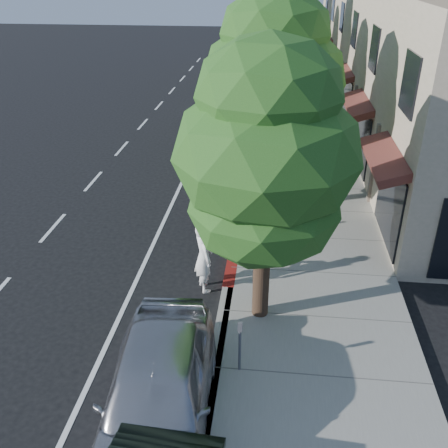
# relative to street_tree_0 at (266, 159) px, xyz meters

# --- Properties ---
(ground) EXTENTS (120.00, 120.00, 0.00)m
(ground) POSITION_rel_street_tree_0_xyz_m (-0.90, 2.00, -4.21)
(ground) COLOR black
(ground) RESTS_ON ground
(sidewalk) EXTENTS (4.60, 56.00, 0.15)m
(sidewalk) POSITION_rel_street_tree_0_xyz_m (1.40, 10.00, -4.14)
(sidewalk) COLOR gray
(sidewalk) RESTS_ON ground
(curb) EXTENTS (0.30, 56.00, 0.15)m
(curb) POSITION_rel_street_tree_0_xyz_m (-0.90, 10.00, -4.14)
(curb) COLOR #9E998E
(curb) RESTS_ON ground
(curb_red_segment) EXTENTS (0.32, 4.00, 0.15)m
(curb_red_segment) POSITION_rel_street_tree_0_xyz_m (-0.90, 3.00, -4.14)
(curb_red_segment) COLOR maroon
(curb_red_segment) RESTS_ON ground
(storefront_building) EXTENTS (10.00, 36.00, 7.00)m
(storefront_building) POSITION_rel_street_tree_0_xyz_m (8.70, 20.00, -0.71)
(storefront_building) COLOR beige
(storefront_building) RESTS_ON ground
(street_tree_0) EXTENTS (4.05, 4.05, 6.79)m
(street_tree_0) POSITION_rel_street_tree_0_xyz_m (0.00, 0.00, 0.00)
(street_tree_0) COLOR black
(street_tree_0) RESTS_ON ground
(street_tree_1) EXTENTS (4.57, 4.57, 7.38)m
(street_tree_1) POSITION_rel_street_tree_0_xyz_m (-0.00, 6.00, 0.33)
(street_tree_1) COLOR black
(street_tree_1) RESTS_ON ground
(street_tree_2) EXTENTS (4.48, 4.48, 7.18)m
(street_tree_2) POSITION_rel_street_tree_0_xyz_m (0.00, 12.00, 0.20)
(street_tree_2) COLOR black
(street_tree_2) RESTS_ON ground
(street_tree_3) EXTENTS (4.37, 4.37, 8.18)m
(street_tree_3) POSITION_rel_street_tree_0_xyz_m (-0.00, 18.00, 0.97)
(street_tree_3) COLOR black
(street_tree_3) RESTS_ON ground
(street_tree_4) EXTENTS (4.38, 4.38, 6.84)m
(street_tree_4) POSITION_rel_street_tree_0_xyz_m (0.00, 24.00, -0.04)
(street_tree_4) COLOR black
(street_tree_4) RESTS_ON ground
(street_tree_5) EXTENTS (4.67, 4.67, 7.85)m
(street_tree_5) POSITION_rel_street_tree_0_xyz_m (0.00, 30.00, 0.66)
(street_tree_5) COLOR black
(street_tree_5) RESTS_ON ground
(cyclist) EXTENTS (0.75, 0.87, 2.00)m
(cyclist) POSITION_rel_street_tree_0_xyz_m (-1.56, 1.09, -3.21)
(cyclist) COLOR white
(cyclist) RESTS_ON ground
(bicycle) EXTENTS (1.73, 0.77, 0.88)m
(bicycle) POSITION_rel_street_tree_0_xyz_m (-1.54, 5.00, -3.78)
(bicycle) COLOR #19169B
(bicycle) RESTS_ON ground
(silver_suv) EXTENTS (2.63, 5.68, 1.58)m
(silver_suv) POSITION_rel_street_tree_0_xyz_m (-1.40, 7.50, -3.42)
(silver_suv) COLOR #A8A7AC
(silver_suv) RESTS_ON ground
(dark_sedan) EXTENTS (1.63, 4.68, 1.54)m
(dark_sedan) POSITION_rel_street_tree_0_xyz_m (-1.40, 11.05, -3.44)
(dark_sedan) COLOR black
(dark_sedan) RESTS_ON ground
(white_pickup) EXTENTS (2.65, 5.61, 1.58)m
(white_pickup) POSITION_rel_street_tree_0_xyz_m (-2.69, 19.26, -3.42)
(white_pickup) COLOR silver
(white_pickup) RESTS_ON ground
(dark_suv_far) EXTENTS (1.95, 4.60, 1.55)m
(dark_suv_far) POSITION_rel_street_tree_0_xyz_m (-1.40, 26.21, -3.44)
(dark_suv_far) COLOR black
(dark_suv_far) RESTS_ON ground
(near_car_a) EXTENTS (2.39, 5.17, 1.71)m
(near_car_a) POSITION_rel_street_tree_0_xyz_m (-1.75, -3.50, -3.36)
(near_car_a) COLOR #B1B0B6
(near_car_a) RESTS_ON ground
(pedestrian) EXTENTS (1.20, 1.16, 1.95)m
(pedestrian) POSITION_rel_street_tree_0_xyz_m (2.57, 13.80, -3.09)
(pedestrian) COLOR black
(pedestrian) RESTS_ON sidewalk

